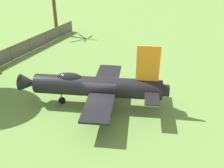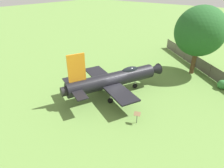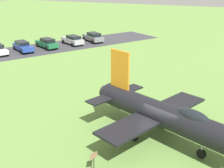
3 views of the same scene
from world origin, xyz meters
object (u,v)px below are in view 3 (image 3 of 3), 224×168
parked_car_gray (93,37)px  parked_car_green (47,43)px  display_jet (166,115)px  parked_car_silver (73,40)px  parked_car_blue (23,46)px  info_plaque (94,158)px

parked_car_gray → parked_car_green: (-7.22, 4.45, -0.01)m
display_jet → parked_car_green: 30.74m
parked_car_silver → parked_car_green: (-3.85, 2.35, 0.02)m
parked_car_blue → parked_car_silver: bearing=88.5°
info_plaque → parked_car_green: size_ratio=0.23×
display_jet → info_plaque: size_ratio=10.50×
parked_car_silver → parked_car_blue: 8.29m
info_plaque → parked_car_silver: bearing=32.9°
parked_car_green → parked_car_blue: size_ratio=0.98×
display_jet → parked_car_blue: bearing=170.1°
info_plaque → parked_car_green: bearing=40.2°
display_jet → parked_car_green: display_jet is taller
display_jet → info_plaque: bearing=-98.1°
display_jet → parked_car_gray: (26.86, 19.17, -1.10)m
display_jet → parked_car_silver: (23.50, 21.26, -1.13)m
parked_car_silver → parked_car_green: size_ratio=1.00×
parked_car_gray → parked_car_blue: parked_car_gray is taller
parked_car_blue → parked_car_gray: bearing=88.8°
parked_car_gray → parked_car_silver: (-3.37, 2.09, -0.03)m
info_plaque → parked_car_gray: 35.66m
info_plaque → display_jet: bearing=-30.9°
info_plaque → parked_car_blue: (21.41, 22.84, -0.09)m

